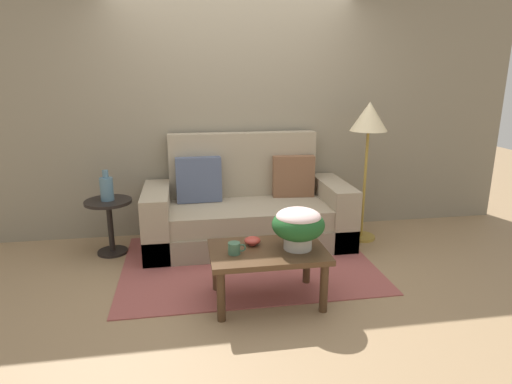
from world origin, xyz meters
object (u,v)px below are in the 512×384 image
couch (247,212)px  floor_lamp (369,125)px  coffee_table (268,258)px  table_vase (107,188)px  potted_plant (298,224)px  snack_bowl (252,241)px  side_table (110,217)px  coffee_mug (235,248)px

couch → floor_lamp: 1.53m
coffee_table → table_vase: size_ratio=3.00×
potted_plant → snack_bowl: 0.39m
coffee_table → snack_bowl: (-0.10, 0.10, 0.10)m
side_table → potted_plant: potted_plant is taller
coffee_mug → snack_bowl: (0.16, 0.15, -0.01)m
coffee_table → side_table: side_table is taller
couch → snack_bowl: bearing=-96.1°
side_table → snack_bowl: bearing=-40.7°
couch → coffee_table: size_ratio=2.34×
snack_bowl → coffee_table: bearing=-45.8°
floor_lamp → coffee_mug: floor_lamp is taller
floor_lamp → coffee_mug: 2.07m
couch → coffee_mug: (-0.28, -1.28, 0.14)m
coffee_table → snack_bowl: 0.18m
couch → side_table: size_ratio=3.80×
side_table → coffee_mug: bearing=-48.3°
snack_bowl → side_table: bearing=139.3°
snack_bowl → potted_plant: bearing=-20.6°
side_table → coffee_mug: 1.64m
potted_plant → coffee_mug: 0.51m
floor_lamp → potted_plant: bearing=-131.4°
coffee_table → table_vase: 1.81m
couch → potted_plant: bearing=-80.4°
couch → coffee_mug: 1.32m
couch → floor_lamp: floor_lamp is taller
side_table → table_vase: bearing=143.5°
couch → table_vase: 1.41m
coffee_mug → table_vase: table_vase is taller
coffee_table → snack_bowl: size_ratio=6.89×
floor_lamp → table_vase: size_ratio=4.92×
side_table → coffee_table: bearing=-41.1°
potted_plant → coffee_mug: bearing=-177.2°
side_table → floor_lamp: bearing=-0.6°
couch → potted_plant: size_ratio=5.16×
coffee_table → potted_plant: potted_plant is taller
table_vase → coffee_table: bearing=-41.1°
coffee_mug → coffee_table: bearing=9.8°
couch → table_vase: couch is taller
potted_plant → snack_bowl: size_ratio=3.12×
side_table → floor_lamp: 2.74m
coffee_table → snack_bowl: snack_bowl is taller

